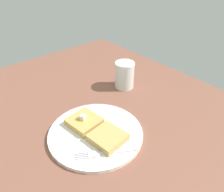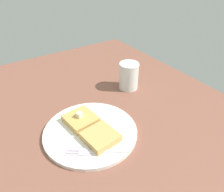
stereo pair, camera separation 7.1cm
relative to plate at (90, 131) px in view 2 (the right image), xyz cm
name	(u,v)px [view 2 (the right image)]	position (x,y,z in cm)	size (l,w,h in cm)	color
table_surface	(54,158)	(1.49, -11.95, -2.08)	(126.29, 126.29, 2.92)	brown
plate	(90,131)	(0.00, 0.00, 0.00)	(26.95, 26.95, 1.12)	silver
toast_slice_left	(81,119)	(-4.71, -0.58, 1.47)	(8.64, 8.38, 1.96)	tan
toast_slice_middle	(100,137)	(4.71, 0.58, 1.47)	(8.64, 8.38, 1.96)	tan
butter_pat_primary	(79,115)	(-4.90, -0.81, 3.24)	(1.58, 1.42, 1.58)	#F3EAC2
fork	(93,152)	(7.65, -3.34, 0.67)	(9.58, 14.40, 0.36)	silver
syrup_jar	(129,77)	(-14.08, 24.23, 3.95)	(7.43, 7.43, 10.14)	#542711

